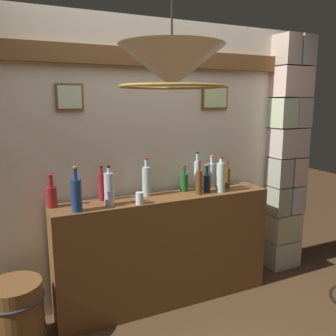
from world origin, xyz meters
The scene contains 18 objects.
panelled_rear_partition centered at (0.00, 1.10, 1.26)m, with size 3.22×0.15×2.40m.
stone_pillar centered at (1.39, 0.97, 1.19)m, with size 0.38×0.29×2.34m.
bar_shelf_unit centered at (0.00, 0.85, 0.48)m, with size 1.87×0.33×0.95m, color brown.
liquor_bottle_rum centered at (0.50, 0.79, 1.09)m, with size 0.07×0.07×0.31m.
liquor_bottle_scotch centered at (-0.90, 0.94, 1.04)m, with size 0.08×0.08×0.25m.
liquor_bottle_sherry centered at (-0.75, 0.76, 1.08)m, with size 0.08×0.08×0.33m.
liquor_bottle_rye centered at (0.39, 0.84, 1.04)m, with size 0.07×0.07×0.25m.
liquor_bottle_tequila centered at (0.62, 0.86, 1.05)m, with size 0.06×0.06×0.26m.
liquor_bottle_port centered at (-0.49, 0.81, 1.08)m, with size 0.08×0.08×0.31m.
liquor_bottle_gin centered at (0.36, 0.96, 1.09)m, with size 0.06×0.06×0.34m.
liquor_bottle_brandy centered at (0.52, 0.98, 1.07)m, with size 0.07×0.07×0.29m.
liquor_bottle_vodka centered at (0.22, 0.95, 1.04)m, with size 0.07×0.07×0.23m.
liquor_bottle_vermouth centered at (-0.13, 0.94, 1.08)m, with size 0.07×0.07×0.32m.
liquor_bottle_bourbon centered at (0.29, 0.80, 1.06)m, with size 0.06×0.06×0.29m.
liquor_bottle_whiskey centered at (-0.51, 0.96, 1.07)m, with size 0.05×0.05×0.28m.
glass_tumbler_rocks centered at (-0.27, 0.74, 1.00)m, with size 0.06×0.06×0.09m.
pendant_lamp centered at (-0.32, 0.07, 1.91)m, with size 0.59×0.59×0.64m.
wooden_barrel centered at (-1.20, 0.75, 0.25)m, with size 0.40×0.40×0.50m.
Camera 1 is at (-1.17, -1.72, 1.74)m, focal length 37.56 mm.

